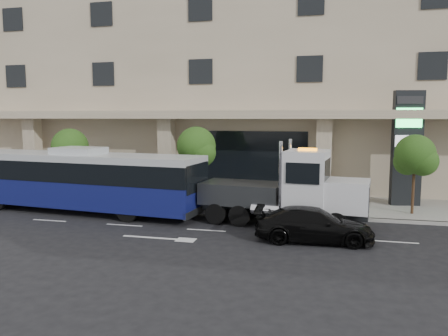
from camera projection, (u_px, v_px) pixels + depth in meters
The scene contains 11 objects.
ground at pixel (215, 222), 21.03m from camera, with size 120.00×120.00×0.00m, color black.
sidewalk at pixel (236, 201), 25.86m from camera, with size 120.00×6.00×0.15m, color gray.
curb at pixel (224, 212), 22.96m from camera, with size 120.00×0.30×0.15m, color gray.
convention_center at pixel (263, 55), 34.77m from camera, with size 60.00×17.60×20.00m.
tree_left at pixel (70, 149), 26.43m from camera, with size 2.27×2.20×4.22m.
tree_mid at pixel (197, 149), 24.58m from camera, with size 2.28×2.20×4.38m.
tree_right at pixel (415, 157), 21.96m from camera, with size 2.10×2.00×4.04m.
city_bus at pixel (80, 179), 23.29m from camera, with size 13.87×4.29×3.46m.
tow_truck at pixel (290, 191), 20.25m from camera, with size 8.87×3.07×4.01m.
black_sedan at pixel (314, 225), 17.78m from camera, with size 1.94×4.78×1.39m, color black.
signage_pylon at pixel (407, 148), 24.12m from camera, with size 1.65×0.82×6.35m.
Camera 1 is at (5.21, -19.92, 5.07)m, focal length 35.00 mm.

